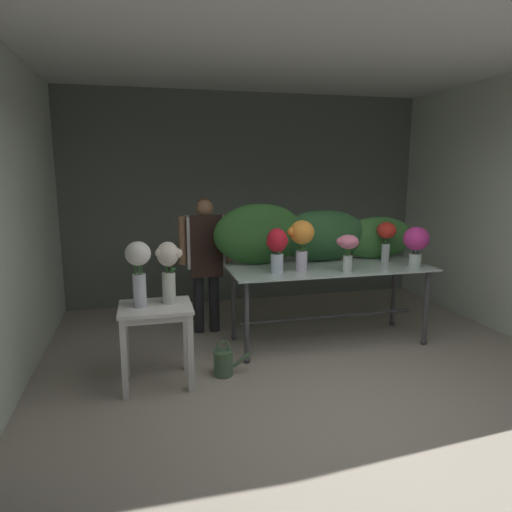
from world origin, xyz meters
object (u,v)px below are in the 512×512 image
(vase_crimson_hydrangea, at_px, (277,247))
(watering_can, at_px, (224,362))
(display_table_glass, at_px, (329,278))
(vase_scarlet_lilies, at_px, (386,235))
(vase_sunset_stock, at_px, (301,238))
(vase_rosy_snapdragons, at_px, (348,247))
(vase_magenta_carnations, at_px, (416,242))
(vase_white_roses_tall, at_px, (139,267))
(florist, at_px, (205,251))
(side_table_white, at_px, (156,318))
(vase_cream_lisianthus_tall, at_px, (168,267))

(vase_crimson_hydrangea, relative_size, watering_can, 1.29)
(display_table_glass, bearing_deg, vase_scarlet_lilies, 9.17)
(vase_sunset_stock, bearing_deg, watering_can, -153.49)
(vase_crimson_hydrangea, distance_m, vase_rosy_snapdragons, 0.72)
(display_table_glass, distance_m, vase_magenta_carnations, 1.00)
(vase_magenta_carnations, relative_size, vase_white_roses_tall, 0.76)
(florist, xyz_separation_m, watering_can, (-0.01, -1.21, -0.84))
(watering_can, bearing_deg, side_table_white, -178.13)
(vase_scarlet_lilies, distance_m, vase_rosy_snapdragons, 0.78)
(display_table_glass, bearing_deg, vase_magenta_carnations, -14.28)
(vase_rosy_snapdragons, relative_size, vase_white_roses_tall, 0.68)
(florist, relative_size, vase_cream_lisianthus_tall, 2.86)
(vase_magenta_carnations, distance_m, vase_cream_lisianthus_tall, 2.65)
(vase_cream_lisianthus_tall, relative_size, watering_can, 1.56)
(vase_white_roses_tall, bearing_deg, vase_scarlet_lilies, 14.21)
(vase_magenta_carnations, distance_m, watering_can, 2.40)
(vase_crimson_hydrangea, height_order, vase_cream_lisianthus_tall, vase_crimson_hydrangea)
(florist, bearing_deg, watering_can, -90.62)
(florist, distance_m, vase_sunset_stock, 1.19)
(display_table_glass, xyz_separation_m, vase_cream_lisianthus_tall, (-1.74, -0.52, 0.32))
(vase_crimson_hydrangea, xyz_separation_m, vase_scarlet_lilies, (1.37, 0.26, 0.03))
(side_table_white, height_order, vase_magenta_carnations, vase_magenta_carnations)
(vase_scarlet_lilies, relative_size, vase_cream_lisianthus_tall, 0.82)
(vase_sunset_stock, xyz_separation_m, watering_can, (-0.90, -0.45, -1.07))
(vase_rosy_snapdragons, distance_m, watering_can, 1.68)
(vase_sunset_stock, bearing_deg, vase_magenta_carnations, -5.64)
(side_table_white, height_order, vase_white_roses_tall, vase_white_roses_tall)
(display_table_glass, distance_m, side_table_white, 1.96)
(vase_scarlet_lilies, distance_m, vase_white_roses_tall, 2.81)
(florist, bearing_deg, side_table_white, -116.46)
(vase_rosy_snapdragons, xyz_separation_m, vase_white_roses_tall, (-2.06, -0.28, -0.04))
(vase_white_roses_tall, bearing_deg, vase_rosy_snapdragons, 7.88)
(vase_white_roses_tall, distance_m, watering_can, 1.19)
(display_table_glass, relative_size, vase_white_roses_tall, 3.85)
(vase_sunset_stock, distance_m, vase_white_roses_tall, 1.70)
(vase_rosy_snapdragons, bearing_deg, florist, 144.42)
(display_table_glass, height_order, vase_magenta_carnations, vase_magenta_carnations)
(vase_magenta_carnations, bearing_deg, florist, 157.52)
(display_table_glass, relative_size, vase_crimson_hydrangea, 4.81)
(florist, bearing_deg, display_table_glass, -27.77)
(florist, distance_m, vase_scarlet_lilies, 2.07)
(vase_scarlet_lilies, xyz_separation_m, vase_magenta_carnations, (0.16, -0.34, -0.03))
(side_table_white, xyz_separation_m, watering_can, (0.60, 0.02, -0.48))
(display_table_glass, height_order, vase_cream_lisianthus_tall, vase_cream_lisianthus_tall)
(vase_scarlet_lilies, height_order, vase_magenta_carnations, vase_scarlet_lilies)
(vase_scarlet_lilies, relative_size, watering_can, 1.28)
(display_table_glass, distance_m, vase_scarlet_lilies, 0.85)
(florist, distance_m, vase_magenta_carnations, 2.32)
(watering_can, bearing_deg, florist, 89.38)
(display_table_glass, xyz_separation_m, vase_white_roses_tall, (-1.99, -0.57, 0.34))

